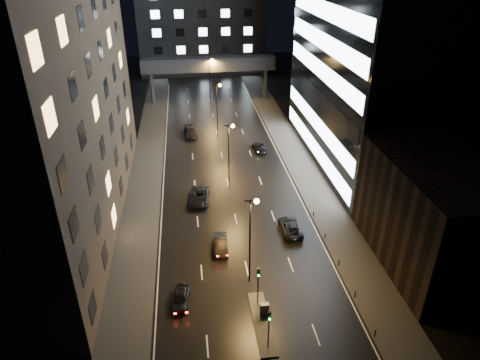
{
  "coord_description": "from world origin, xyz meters",
  "views": [
    {
      "loc": [
        -5.54,
        -26.62,
        31.25
      ],
      "look_at": [
        0.98,
        23.23,
        4.0
      ],
      "focal_mm": 32.0,
      "sensor_mm": 36.0,
      "label": 1
    }
  ],
  "objects_px": {
    "car_away_a": "(181,298)",
    "car_away_b": "(221,244)",
    "car_away_c": "(199,196)",
    "car_toward_b": "(259,147)",
    "utility_cabinet": "(264,309)",
    "car_away_d": "(190,133)",
    "car_toward_a": "(290,227)"
  },
  "relations": [
    {
      "from": "car_toward_b",
      "to": "utility_cabinet",
      "type": "height_order",
      "value": "utility_cabinet"
    },
    {
      "from": "car_away_d",
      "to": "car_toward_a",
      "type": "relative_size",
      "value": 1.03
    },
    {
      "from": "car_away_c",
      "to": "utility_cabinet",
      "type": "distance_m",
      "value": 22.6
    },
    {
      "from": "car_away_a",
      "to": "car_away_b",
      "type": "xyz_separation_m",
      "value": [
        4.74,
        8.11,
        0.08
      ]
    },
    {
      "from": "car_away_a",
      "to": "car_away_b",
      "type": "distance_m",
      "value": 9.39
    },
    {
      "from": "car_toward_a",
      "to": "car_away_d",
      "type": "bearing_deg",
      "value": -69.8
    },
    {
      "from": "car_away_d",
      "to": "utility_cabinet",
      "type": "bearing_deg",
      "value": -88.36
    },
    {
      "from": "utility_cabinet",
      "to": "car_away_d",
      "type": "bearing_deg",
      "value": 97.14
    },
    {
      "from": "car_toward_a",
      "to": "car_toward_b",
      "type": "height_order",
      "value": "car_toward_a"
    },
    {
      "from": "car_away_b",
      "to": "car_away_d",
      "type": "xyz_separation_m",
      "value": [
        -2.54,
        35.16,
        0.05
      ]
    },
    {
      "from": "car_toward_a",
      "to": "car_toward_b",
      "type": "distance_m",
      "value": 24.65
    },
    {
      "from": "car_toward_b",
      "to": "car_away_c",
      "type": "bearing_deg",
      "value": 48.86
    },
    {
      "from": "car_toward_b",
      "to": "utility_cabinet",
      "type": "relative_size",
      "value": 3.82
    },
    {
      "from": "car_away_d",
      "to": "utility_cabinet",
      "type": "xyz_separation_m",
      "value": [
        5.78,
        -45.86,
        -0.01
      ]
    },
    {
      "from": "utility_cabinet",
      "to": "car_toward_a",
      "type": "bearing_deg",
      "value": 66.54
    },
    {
      "from": "car_away_b",
      "to": "car_away_c",
      "type": "distance_m",
      "value": 11.46
    },
    {
      "from": "car_away_a",
      "to": "utility_cabinet",
      "type": "xyz_separation_m",
      "value": [
        7.98,
        -2.6,
        0.12
      ]
    },
    {
      "from": "car_away_a",
      "to": "car_toward_a",
      "type": "distance_m",
      "value": 17.29
    },
    {
      "from": "car_away_c",
      "to": "car_away_a",
      "type": "bearing_deg",
      "value": -91.18
    },
    {
      "from": "car_away_b",
      "to": "car_toward_b",
      "type": "xyz_separation_m",
      "value": [
        9.24,
        27.11,
        -0.05
      ]
    },
    {
      "from": "car_away_d",
      "to": "car_toward_b",
      "type": "bearing_deg",
      "value": -39.85
    },
    {
      "from": "car_away_b",
      "to": "car_toward_b",
      "type": "bearing_deg",
      "value": 73.67
    },
    {
      "from": "car_toward_a",
      "to": "car_toward_b",
      "type": "bearing_deg",
      "value": -89.85
    },
    {
      "from": "car_away_a",
      "to": "car_away_c",
      "type": "xyz_separation_m",
      "value": [
        2.77,
        19.39,
        0.14
      ]
    },
    {
      "from": "car_away_c",
      "to": "car_toward_b",
      "type": "height_order",
      "value": "car_away_c"
    },
    {
      "from": "car_away_b",
      "to": "car_away_d",
      "type": "height_order",
      "value": "car_away_d"
    },
    {
      "from": "car_away_a",
      "to": "car_away_d",
      "type": "xyz_separation_m",
      "value": [
        2.2,
        43.26,
        0.13
      ]
    },
    {
      "from": "car_toward_a",
      "to": "utility_cabinet",
      "type": "distance_m",
      "value": 14.35
    },
    {
      "from": "car_away_a",
      "to": "car_away_b",
      "type": "relative_size",
      "value": 0.86
    },
    {
      "from": "car_away_a",
      "to": "utility_cabinet",
      "type": "bearing_deg",
      "value": -11.08
    },
    {
      "from": "car_away_a",
      "to": "car_toward_b",
      "type": "xyz_separation_m",
      "value": [
        13.99,
        35.22,
        0.03
      ]
    },
    {
      "from": "car_away_a",
      "to": "car_toward_a",
      "type": "relative_size",
      "value": 0.73
    }
  ]
}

